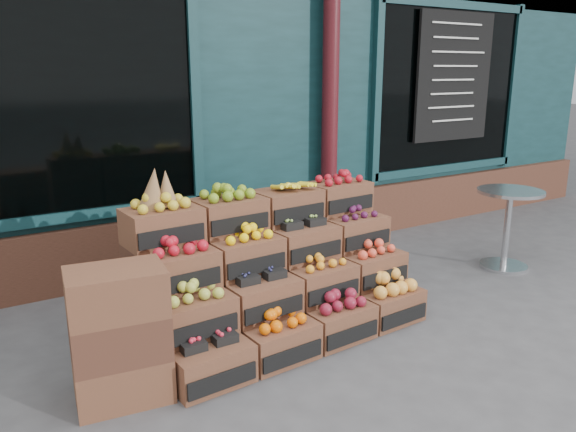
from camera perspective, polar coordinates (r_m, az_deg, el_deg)
ground at (r=4.42m, az=7.22°, el=-12.35°), size 60.00×60.00×0.00m
shop_facade at (r=8.52m, az=-15.52°, el=16.85°), size 12.00×6.24×4.80m
crate_display at (r=4.43m, az=-1.35°, el=-6.28°), size 2.21×1.16×1.35m
spare_crates at (r=3.64m, az=-16.71°, el=-11.55°), size 0.62×0.47×0.86m
bistro_table at (r=6.14m, az=21.43°, el=-0.35°), size 0.65×0.65×0.82m
shopkeeper at (r=6.13m, az=-18.30°, el=3.65°), size 0.75×0.59×1.81m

